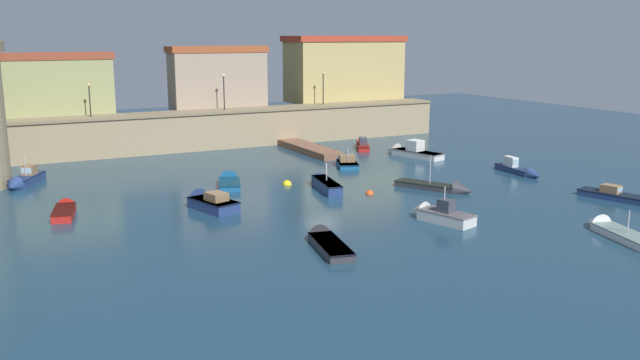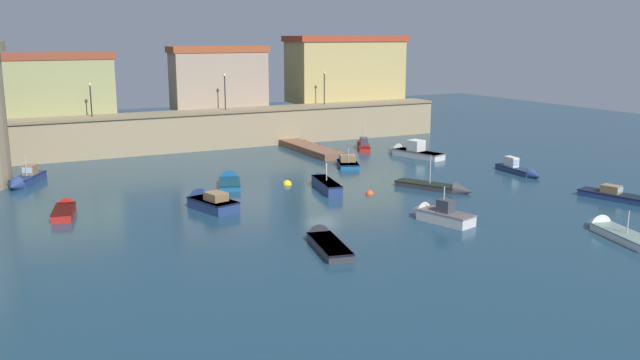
% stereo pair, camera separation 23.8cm
% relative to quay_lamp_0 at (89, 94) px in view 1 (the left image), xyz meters
% --- Properties ---
extents(ground_plane, '(137.35, 137.35, 0.00)m').
position_rel_quay_lamp_0_xyz_m(ground_plane, '(13.04, -24.71, -6.25)').
color(ground_plane, '#19384C').
extents(quay_wall, '(53.94, 3.94, 4.04)m').
position_rel_quay_lamp_0_xyz_m(quay_wall, '(13.04, -0.00, -4.22)').
color(quay_wall, '#9E8966').
rests_on(quay_wall, ground).
extents(old_town_backdrop, '(48.00, 6.02, 8.09)m').
position_rel_quay_lamp_0_xyz_m(old_town_backdrop, '(19.98, 4.21, 1.32)').
color(old_town_backdrop, '#999C63').
rests_on(old_town_backdrop, ground).
extents(pier_dock, '(2.41, 11.09, 0.70)m').
position_rel_quay_lamp_0_xyz_m(pier_dock, '(20.61, -7.37, -5.93)').
color(pier_dock, brown).
rests_on(pier_dock, ground).
extents(quay_lamp_0, '(0.32, 0.32, 3.30)m').
position_rel_quay_lamp_0_xyz_m(quay_lamp_0, '(0.00, 0.00, 0.00)').
color(quay_lamp_0, black).
rests_on(quay_lamp_0, quay_wall).
extents(quay_lamp_1, '(0.32, 0.32, 3.88)m').
position_rel_quay_lamp_0_xyz_m(quay_lamp_1, '(13.93, -0.00, 0.33)').
color(quay_lamp_1, black).
rests_on(quay_lamp_1, quay_wall).
extents(quay_lamp_2, '(0.32, 0.32, 3.82)m').
position_rel_quay_lamp_0_xyz_m(quay_lamp_2, '(26.03, 0.00, 0.30)').
color(quay_lamp_2, black).
rests_on(quay_lamp_2, quay_wall).
extents(moored_boat_0, '(3.26, 7.20, 1.52)m').
position_rel_quay_lamp_0_xyz_m(moored_boat_0, '(31.78, -37.84, -5.95)').
color(moored_boat_0, navy).
rests_on(moored_boat_0, ground).
extents(moored_boat_1, '(2.19, 4.72, 1.20)m').
position_rel_quay_lamp_0_xyz_m(moored_boat_1, '(-5.46, -22.21, -5.93)').
color(moored_boat_1, red).
rests_on(moored_boat_1, ground).
extents(moored_boat_2, '(2.72, 4.93, 2.73)m').
position_rel_quay_lamp_0_xyz_m(moored_boat_2, '(16.11, -35.22, -5.79)').
color(moored_boat_2, silver).
rests_on(moored_boat_2, ground).
extents(moored_boat_3, '(3.66, 5.28, 2.73)m').
position_rel_quay_lamp_0_xyz_m(moored_boat_3, '(-7.23, -11.01, -5.82)').
color(moored_boat_3, navy).
rests_on(moored_boat_3, ground).
extents(moored_boat_4, '(3.29, 7.08, 2.16)m').
position_rel_quay_lamp_0_xyz_m(moored_boat_4, '(28.46, -14.23, -5.77)').
color(moored_boat_4, silver).
rests_on(moored_boat_4, ground).
extents(moored_boat_5, '(3.04, 6.40, 2.33)m').
position_rel_quay_lamp_0_xyz_m(moored_boat_5, '(23.78, -42.62, -5.99)').
color(moored_boat_5, white).
rests_on(moored_boat_5, ground).
extents(moored_boat_6, '(1.59, 5.63, 1.61)m').
position_rel_quay_lamp_0_xyz_m(moored_boat_6, '(31.89, -26.11, -5.89)').
color(moored_boat_6, navy).
rests_on(moored_boat_6, ground).
extents(moored_boat_7, '(3.06, 5.00, 1.57)m').
position_rel_quay_lamp_0_xyz_m(moored_boat_7, '(7.69, -18.48, -5.99)').
color(moored_boat_7, '#195689').
rests_on(moored_boat_7, ground).
extents(moored_boat_8, '(3.07, 5.20, 1.81)m').
position_rel_quay_lamp_0_xyz_m(moored_boat_8, '(3.69, -25.11, -5.79)').
color(moored_boat_8, navy).
rests_on(moored_boat_8, ground).
extents(moored_boat_9, '(3.20, 4.62, 2.45)m').
position_rel_quay_lamp_0_xyz_m(moored_boat_9, '(20.33, -15.58, -5.92)').
color(moored_boat_9, '#195689').
rests_on(moored_boat_9, ground).
extents(moored_boat_10, '(4.24, 6.32, 3.15)m').
position_rel_quay_lamp_0_xyz_m(moored_boat_10, '(21.78, -28.15, -6.00)').
color(moored_boat_10, '#333338').
rests_on(moored_boat_10, ground).
extents(moored_boat_11, '(2.57, 6.11, 1.37)m').
position_rel_quay_lamp_0_xyz_m(moored_boat_11, '(7.10, -36.39, -5.99)').
color(moored_boat_11, '#333338').
rests_on(moored_boat_11, ground).
extents(moored_boat_12, '(3.69, 5.76, 3.17)m').
position_rel_quay_lamp_0_xyz_m(moored_boat_12, '(26.84, -7.62, -5.85)').
color(moored_boat_12, red).
rests_on(moored_boat_12, ground).
extents(moored_boat_13, '(2.35, 6.38, 2.32)m').
position_rel_quay_lamp_0_xyz_m(moored_boat_13, '(13.87, -23.36, -5.82)').
color(moored_boat_13, navy).
rests_on(moored_boat_13, ground).
extents(mooring_buoy_0, '(0.64, 0.64, 0.64)m').
position_rel_quay_lamp_0_xyz_m(mooring_buoy_0, '(16.09, -26.68, -6.25)').
color(mooring_buoy_0, '#EA4C19').
rests_on(mooring_buoy_0, ground).
extents(mooring_buoy_1, '(0.77, 0.77, 0.77)m').
position_rel_quay_lamp_0_xyz_m(mooring_buoy_1, '(11.86, -20.71, -6.25)').
color(mooring_buoy_1, yellow).
rests_on(mooring_buoy_1, ground).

